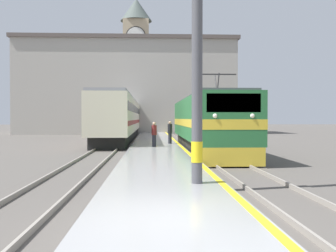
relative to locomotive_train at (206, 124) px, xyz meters
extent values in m
plane|color=#514C47|center=(-3.10, 12.68, -1.81)|extent=(200.00, 200.00, 0.00)
cube|color=#999999|center=(-3.10, 7.68, -1.67)|extent=(3.54, 140.00, 0.28)
cube|color=yellow|center=(-1.48, 7.68, -1.52)|extent=(0.20, 140.00, 0.00)
cube|color=#514C47|center=(0.00, 7.68, -1.80)|extent=(2.84, 140.00, 0.02)
cube|color=gray|center=(-0.72, 7.68, -1.72)|extent=(0.07, 140.00, 0.14)
cube|color=gray|center=(0.72, 7.68, -1.72)|extent=(0.07, 140.00, 0.14)
cube|color=#514C47|center=(-6.43, 7.68, -1.80)|extent=(2.83, 140.00, 0.02)
cube|color=gray|center=(-7.15, 7.68, -1.72)|extent=(0.07, 140.00, 0.14)
cube|color=gray|center=(-5.72, 7.68, -1.72)|extent=(0.07, 140.00, 0.14)
cube|color=black|center=(0.00, 0.04, -1.36)|extent=(2.46, 15.45, 0.90)
cube|color=#286B38|center=(0.00, 0.04, 0.32)|extent=(2.90, 16.79, 2.45)
cube|color=gold|center=(0.00, 0.04, 0.07)|extent=(2.92, 16.81, 0.44)
cube|color=gold|center=(0.00, -8.20, -1.31)|extent=(2.75, 0.30, 0.81)
cube|color=black|center=(0.00, -8.29, 0.99)|extent=(2.32, 0.12, 0.80)
sphere|color=white|center=(-0.80, -8.33, 0.44)|extent=(0.20, 0.20, 0.20)
sphere|color=white|center=(0.80, -8.33, 0.44)|extent=(0.20, 0.20, 0.20)
cube|color=#4C4C51|center=(0.00, 0.04, 1.60)|extent=(2.61, 15.95, 0.12)
cylinder|color=#333333|center=(0.00, -4.51, 2.16)|extent=(0.06, 0.63, 1.03)
cylinder|color=#333333|center=(0.00, -3.81, 2.16)|extent=(0.06, 0.63, 1.03)
cube|color=#262626|center=(0.00, -4.16, 2.66)|extent=(2.03, 0.08, 0.06)
cube|color=black|center=(-6.43, 22.15, -1.36)|extent=(2.46, 42.01, 0.90)
cube|color=beige|center=(-6.43, 22.15, 0.59)|extent=(2.90, 43.76, 3.00)
cube|color=black|center=(-6.43, 22.15, 1.20)|extent=(2.92, 42.88, 0.64)
cube|color=maroon|center=(-6.43, 22.15, -0.01)|extent=(2.92, 42.88, 0.36)
cube|color=gray|center=(-6.43, 22.15, 2.20)|extent=(2.67, 43.76, 0.20)
cylinder|color=#4C4C51|center=(-2.19, -13.64, 2.67)|extent=(0.31, 0.31, 8.40)
cylinder|color=yellow|center=(-2.19, -13.64, -0.63)|extent=(0.33, 0.33, 0.60)
cylinder|color=#23232D|center=(-3.28, 0.88, -1.14)|extent=(0.26, 0.26, 0.77)
cylinder|color=maroon|center=(-3.28, 0.88, -0.44)|extent=(0.34, 0.34, 0.64)
sphere|color=tan|center=(-3.28, 0.88, -0.01)|extent=(0.21, 0.21, 0.21)
cylinder|color=#23232D|center=(-2.08, 4.01, -1.13)|extent=(0.26, 0.26, 0.78)
cylinder|color=black|center=(-2.08, 4.01, -0.41)|extent=(0.34, 0.34, 0.65)
sphere|color=tan|center=(-2.08, 4.01, 0.02)|extent=(0.21, 0.21, 0.21)
cube|color=tan|center=(-5.92, 43.03, 7.60)|extent=(4.30, 4.30, 18.81)
cylinder|color=black|center=(-5.92, 40.86, 13.99)|extent=(3.31, 0.06, 3.31)
cylinder|color=white|center=(-5.92, 40.83, 13.99)|extent=(3.01, 0.10, 3.01)
cone|color=#47514C|center=(-5.92, 43.03, 18.94)|extent=(5.38, 5.38, 3.87)
cube|color=#A8A399|center=(-6.79, 31.79, 4.53)|extent=(29.77, 9.70, 12.67)
cube|color=#564C47|center=(-6.79, 31.79, 11.11)|extent=(30.37, 10.30, 0.50)
camera|label=1|loc=(-3.53, -24.80, 0.33)|focal=42.00mm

